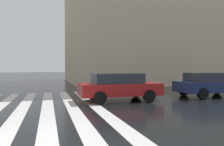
# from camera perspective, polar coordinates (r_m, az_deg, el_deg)

# --- Properties ---
(zebra_crossing) EXTENTS (13.00, 6.50, 0.01)m
(zebra_crossing) POSITION_cam_1_polar(r_m,az_deg,el_deg) (8.85, -23.69, -9.60)
(zebra_crossing) COLOR silver
(zebra_crossing) RESTS_ON ground_plane
(car_red) EXTENTS (1.85, 4.10, 1.41)m
(car_red) POSITION_cam_1_polar(r_m,az_deg,el_deg) (10.74, 1.90, -3.59)
(car_red) COLOR maroon
(car_red) RESTS_ON ground_plane
(car_navy) EXTENTS (1.85, 4.10, 1.41)m
(car_navy) POSITION_cam_1_polar(r_m,az_deg,el_deg) (13.67, 25.09, -2.69)
(car_navy) COLOR navy
(car_navy) RESTS_ON ground_plane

